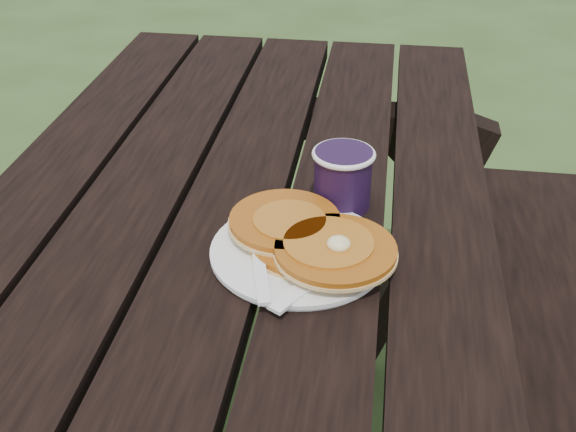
# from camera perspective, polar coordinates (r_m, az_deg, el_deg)

# --- Properties ---
(plate) EXTENTS (0.25, 0.25, 0.01)m
(plate) POSITION_cam_1_polar(r_m,az_deg,el_deg) (0.94, 0.90, -2.90)
(plate) COLOR white
(plate) RESTS_ON picnic_table
(pancake_stack) EXTENTS (0.22, 0.21, 0.04)m
(pancake_stack) POSITION_cam_1_polar(r_m,az_deg,el_deg) (0.93, 1.82, -1.77)
(pancake_stack) COLOR #AF5B13
(pancake_stack) RESTS_ON plate
(knife) EXTENTS (0.11, 0.16, 0.00)m
(knife) POSITION_cam_1_polar(r_m,az_deg,el_deg) (0.89, 2.56, -4.60)
(knife) COLOR white
(knife) RESTS_ON plate
(fork) EXTENTS (0.07, 0.16, 0.01)m
(fork) POSITION_cam_1_polar(r_m,az_deg,el_deg) (0.88, -2.17, -4.71)
(fork) COLOR white
(fork) RESTS_ON plate
(coffee_cup) EXTENTS (0.09, 0.09, 0.09)m
(coffee_cup) POSITION_cam_1_polar(r_m,az_deg,el_deg) (1.03, 4.36, 3.28)
(coffee_cup) COLOR black
(coffee_cup) RESTS_ON picnic_table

